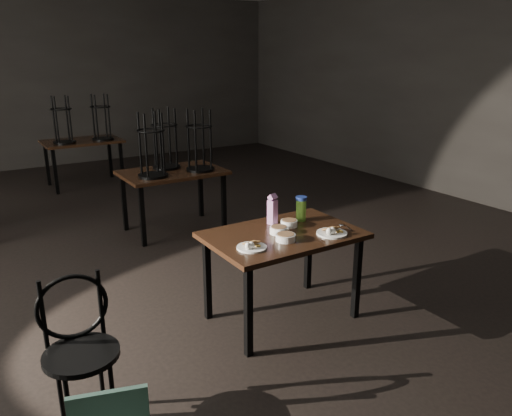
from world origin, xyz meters
TOP-DOWN VIEW (x-y plane):
  - room at (-0.06, 0.01)m, footprint 12.00×12.04m
  - main_table at (0.67, -1.14)m, footprint 1.20×0.80m
  - plate_left at (0.29, -1.28)m, footprint 0.22×0.22m
  - plate_right at (0.98, -1.37)m, footprint 0.24×0.24m
  - bowl_near at (0.63, -1.13)m, footprint 0.14×0.14m
  - bowl_far at (0.80, -1.04)m, footprint 0.14×0.14m
  - bowl_big at (0.59, -1.29)m, footprint 0.15×0.15m
  - juice_carton at (0.72, -0.91)m, footprint 0.08×0.08m
  - water_bottle at (0.98, -0.96)m, footprint 0.12×0.12m
  - spoon at (1.18, -1.26)m, footprint 0.05×0.17m
  - bentwood_chair at (-1.02, -1.49)m, footprint 0.44×0.43m
  - bg_table_right at (0.79, 1.32)m, footprint 1.20×0.80m
  - bg_table_far at (0.42, 4.11)m, footprint 1.20×0.80m

SIDE VIEW (x-z plane):
  - bentwood_chair at x=-1.02m, z-range 0.08..0.99m
  - main_table at x=0.67m, z-range 0.30..1.05m
  - bg_table_far at x=0.42m, z-range 0.01..1.49m
  - spoon at x=1.18m, z-range 0.75..0.76m
  - plate_left at x=0.29m, z-range 0.73..0.81m
  - plate_right at x=0.98m, z-range 0.73..0.81m
  - bg_table_right at x=0.79m, z-range 0.04..1.52m
  - bowl_big at x=0.59m, z-range 0.75..0.80m
  - bowl_far at x=0.80m, z-range 0.75..0.81m
  - bowl_near at x=0.63m, z-range 0.75..0.81m
  - water_bottle at x=0.98m, z-range 0.75..0.96m
  - juice_carton at x=0.72m, z-range 0.74..1.00m
  - room at x=-0.06m, z-range 0.72..3.94m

